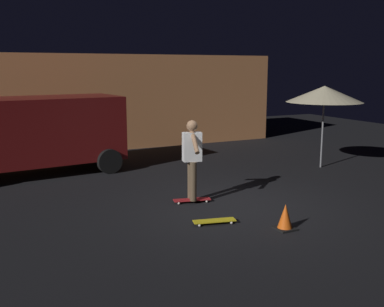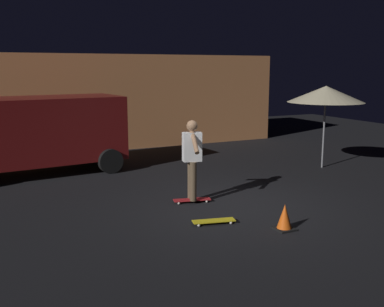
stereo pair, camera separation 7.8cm
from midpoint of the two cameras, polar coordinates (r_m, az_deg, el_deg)
The scene contains 8 objects.
ground_plane at distance 9.41m, azimuth 5.33°, elevation -6.56°, with size 28.00×28.00×0.00m, color black.
low_building at distance 17.41m, azimuth -10.76°, elevation 6.72°, with size 12.14×3.85×3.24m.
parked_van at distance 12.63m, azimuth -19.30°, elevation 2.73°, with size 4.76×2.58×2.03m.
patio_umbrella at distance 13.14m, azimuth 16.68°, elevation 7.17°, with size 2.10×2.10×2.30m.
skateboard_ridden at distance 9.57m, azimuth 0.23°, elevation -5.86°, with size 0.80×0.37×0.07m.
skateboard_spare at distance 8.31m, azimuth 3.03°, elevation -8.49°, with size 0.80×0.37×0.07m.
skater at distance 9.34m, azimuth 0.24°, elevation -0.08°, with size 0.42×0.98×1.67m.
traffic_cone at distance 8.15m, azimuth 11.85°, elevation -7.95°, with size 0.34×0.34×0.46m.
Camera 2 is at (-4.63, -7.70, 2.79)m, focal length 42.33 mm.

